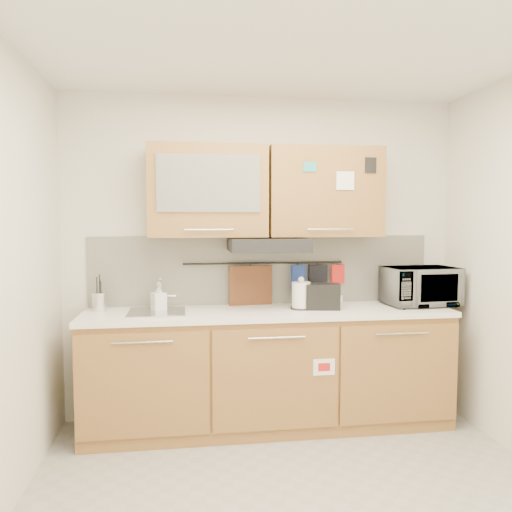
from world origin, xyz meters
name	(u,v)px	position (x,y,z in m)	size (l,w,h in m)	color
ceiling	(309,26)	(0.00, 0.00, 2.60)	(3.20, 3.20, 0.00)	white
wall_back	(263,258)	(0.00, 1.50, 1.30)	(3.20, 3.20, 0.00)	silver
base_cabinet	(269,375)	(0.00, 1.19, 0.41)	(2.80, 0.64, 0.88)	#AE763D
countertop	(269,312)	(0.00, 1.19, 0.90)	(2.82, 0.62, 0.04)	white
backsplash	(263,270)	(0.00, 1.49, 1.20)	(2.80, 0.02, 0.56)	silver
upper_cabinets	(266,192)	(0.00, 1.32, 1.83)	(1.82, 0.37, 0.70)	#AE763D
range_hood	(268,245)	(0.00, 1.25, 1.42)	(0.60, 0.46, 0.10)	black
sink	(157,312)	(-0.85, 1.21, 0.92)	(0.42, 0.40, 0.26)	silver
utensil_rail	(264,263)	(0.00, 1.45, 1.26)	(0.02, 0.02, 1.30)	black
utensil_crock	(100,301)	(-1.29, 1.34, 0.99)	(0.14, 0.14, 0.28)	silver
kettle	(301,296)	(0.25, 1.20, 1.02)	(0.18, 0.17, 0.25)	silver
toaster	(322,296)	(0.42, 1.17, 1.02)	(0.28, 0.20, 0.20)	black
microwave	(420,286)	(1.25, 1.23, 1.07)	(0.56, 0.38, 0.31)	#999999
soap_bottle	(159,297)	(-0.84, 1.26, 1.03)	(0.09, 0.10, 0.21)	#999999
cutting_board	(251,293)	(-0.11, 1.44, 1.02)	(0.36, 0.03, 0.44)	brown
oven_mitt	(298,278)	(0.28, 1.44, 1.14)	(0.12, 0.03, 0.21)	navy
dark_pouch	(318,279)	(0.45, 1.44, 1.12)	(0.15, 0.04, 0.24)	black
pot_holder	(338,274)	(0.62, 1.44, 1.16)	(0.13, 0.02, 0.16)	red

